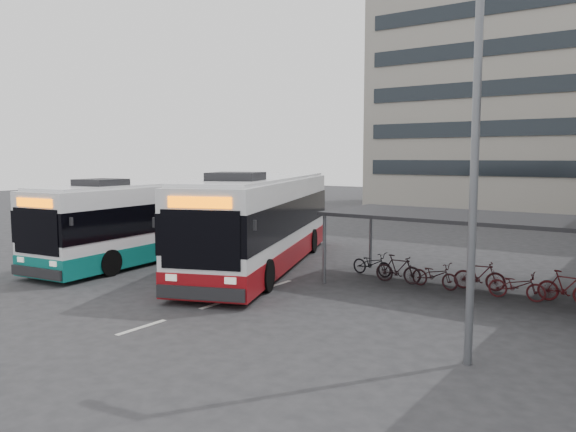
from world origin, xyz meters
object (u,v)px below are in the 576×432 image
Objects in this scene: bus_teal at (154,220)px; lamp_post at (470,134)px; bus_main at (262,222)px; pedestrian at (220,232)px.

bus_teal is 16.48m from lamp_post.
bus_main is 1.08× the size of bus_teal.
lamp_post is at bearing -52.76° from bus_main.
bus_main is at bearing -106.74° from pedestrian.
lamp_post is (13.78, -7.60, 3.95)m from pedestrian.
bus_main is 5.30m from bus_teal.
bus_main is at bearing 139.54° from lamp_post.
bus_main is 1.55× the size of lamp_post.
pedestrian is at bearing 51.81° from bus_teal.
lamp_post reaches higher than bus_teal.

